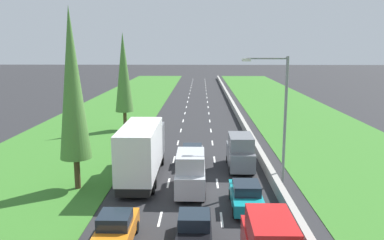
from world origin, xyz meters
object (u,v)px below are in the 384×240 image
object	(u,v)px
black_hatchback_centre_lane	(194,228)
poplar_tree_second	(72,84)
teal_sedan_right_lane	(246,195)
orange_hatchback_left_lane	(116,228)
street_light_mast	(281,111)
white_box_truck_left_lane	(142,150)
grey_sedan_centre_lane	(192,155)
poplar_tree_third	(124,73)
grey_van_right_lane	(240,152)
silver_van_centre_lane	(191,173)

from	to	relation	value
black_hatchback_centre_lane	poplar_tree_second	xyz separation A→B (m)	(-8.14, 7.61, 6.36)
black_hatchback_centre_lane	teal_sedan_right_lane	xyz separation A→B (m)	(3.04, 4.48, -0.02)
orange_hatchback_left_lane	street_light_mast	world-z (taller)	street_light_mast
street_light_mast	white_box_truck_left_lane	bearing A→B (deg)	176.24
teal_sedan_right_lane	street_light_mast	size ratio (longest dim) A/B	0.50
grey_sedan_centre_lane	street_light_mast	xyz separation A→B (m)	(6.22, -4.46, 4.42)
black_hatchback_centre_lane	orange_hatchback_left_lane	world-z (taller)	same
poplar_tree_third	orange_hatchback_left_lane	bearing A→B (deg)	-80.20
white_box_truck_left_lane	street_light_mast	size ratio (longest dim) A/B	1.04
orange_hatchback_left_lane	grey_van_right_lane	distance (m)	14.39
teal_sedan_right_lane	poplar_tree_third	world-z (taller)	poplar_tree_third
grey_van_right_lane	poplar_tree_third	distance (m)	19.74
teal_sedan_right_lane	poplar_tree_third	size ratio (longest dim) A/B	0.40
white_box_truck_left_lane	grey_van_right_lane	distance (m)	7.89
silver_van_centre_lane	grey_van_right_lane	size ratio (longest dim) A/B	1.00
black_hatchback_centre_lane	poplar_tree_second	world-z (taller)	poplar_tree_second
black_hatchback_centre_lane	poplar_tree_third	size ratio (longest dim) A/B	0.35
grey_sedan_centre_lane	orange_hatchback_left_lane	bearing A→B (deg)	-104.23
street_light_mast	grey_van_right_lane	bearing A→B (deg)	126.57
grey_van_right_lane	poplar_tree_third	bearing A→B (deg)	129.03
grey_sedan_centre_lane	poplar_tree_second	world-z (taller)	poplar_tree_second
white_box_truck_left_lane	street_light_mast	world-z (taller)	street_light_mast
black_hatchback_centre_lane	orange_hatchback_left_lane	xyz separation A→B (m)	(-3.84, -0.10, 0.00)
poplar_tree_third	black_hatchback_centre_lane	bearing A→B (deg)	-72.51
white_box_truck_left_lane	black_hatchback_centre_lane	bearing A→B (deg)	-67.82
black_hatchback_centre_lane	street_light_mast	distance (m)	11.65
silver_van_centre_lane	teal_sedan_right_lane	bearing A→B (deg)	-36.63
white_box_truck_left_lane	street_light_mast	bearing A→B (deg)	-3.76
white_box_truck_left_lane	poplar_tree_second	world-z (taller)	poplar_tree_second
grey_sedan_centre_lane	white_box_truck_left_lane	bearing A→B (deg)	-133.14
grey_van_right_lane	street_light_mast	size ratio (longest dim) A/B	0.54
white_box_truck_left_lane	poplar_tree_third	size ratio (longest dim) A/B	0.84
grey_sedan_centre_lane	teal_sedan_right_lane	bearing A→B (deg)	-69.27
grey_sedan_centre_lane	street_light_mast	distance (m)	8.84
silver_van_centre_lane	grey_sedan_centre_lane	distance (m)	6.54
grey_van_right_lane	street_light_mast	world-z (taller)	street_light_mast
grey_sedan_centre_lane	poplar_tree_third	xyz separation A→B (m)	(-8.15, 13.54, 5.86)
grey_van_right_lane	street_light_mast	xyz separation A→B (m)	(2.39, -3.22, 3.83)
black_hatchback_centre_lane	orange_hatchback_left_lane	bearing A→B (deg)	-178.44
black_hatchback_centre_lane	silver_van_centre_lane	world-z (taller)	silver_van_centre_lane
orange_hatchback_left_lane	poplar_tree_second	world-z (taller)	poplar_tree_second
grey_van_right_lane	teal_sedan_right_lane	bearing A→B (deg)	-93.00
poplar_tree_second	street_light_mast	bearing A→B (deg)	5.93
silver_van_centre_lane	grey_van_right_lane	world-z (taller)	same
black_hatchback_centre_lane	orange_hatchback_left_lane	distance (m)	3.84
teal_sedan_right_lane	white_box_truck_left_lane	bearing A→B (deg)	143.26
black_hatchback_centre_lane	teal_sedan_right_lane	distance (m)	5.42
grey_van_right_lane	white_box_truck_left_lane	bearing A→B (deg)	-160.81
teal_sedan_right_lane	silver_van_centre_lane	world-z (taller)	silver_van_centre_lane
black_hatchback_centre_lane	grey_van_right_lane	size ratio (longest dim) A/B	0.80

